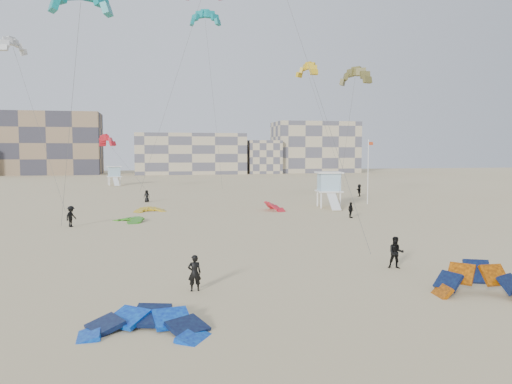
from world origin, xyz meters
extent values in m
plane|color=#CCB889|center=(0.00, 0.00, 0.00)|extent=(320.00, 320.00, 0.00)
imported|color=black|center=(0.86, 2.75, 0.89)|extent=(0.67, 0.46, 1.78)
imported|color=black|center=(12.66, 5.06, 0.93)|extent=(1.08, 0.96, 1.85)
imported|color=black|center=(-8.29, 25.68, 0.94)|extent=(1.22, 1.41, 1.89)
imported|color=black|center=(18.62, 26.20, 0.81)|extent=(0.50, 0.98, 1.61)
imported|color=black|center=(-1.88, 46.54, 0.81)|extent=(0.90, 0.71, 1.62)
imported|color=black|center=(29.24, 48.64, 0.92)|extent=(0.86, 1.79, 1.85)
cylinder|color=#3F3F3F|center=(-7.09, 19.22, 9.46)|extent=(1.98, 0.34, 16.92)
cylinder|color=#3F3F3F|center=(10.61, 13.81, 11.49)|extent=(0.59, 18.45, 20.99)
cylinder|color=#3F3F3F|center=(-12.00, 31.60, 9.17)|extent=(5.54, 5.80, 16.36)
cylinder|color=#3F3F3F|center=(1.24, 45.86, 13.62)|extent=(8.32, 8.67, 25.24)
cylinder|color=#3F3F3F|center=(20.39, 32.07, 7.93)|extent=(1.22, 1.66, 13.86)
cylinder|color=#3F3F3F|center=(25.52, 52.95, 9.91)|extent=(7.24, 2.30, 17.83)
cylinder|color=#3F3F3F|center=(8.25, 55.44, 13.83)|extent=(2.40, 1.09, 25.67)
cylinder|color=#3F3F3F|center=(-5.27, 60.44, 4.69)|extent=(6.25, 8.53, 7.40)
cube|color=white|center=(19.81, 35.97, 1.96)|extent=(3.30, 3.30, 0.15)
cube|color=#96BBCE|center=(19.81, 35.97, 3.08)|extent=(2.71, 2.71, 2.09)
cube|color=white|center=(19.81, 35.97, 4.21)|extent=(3.42, 3.42, 0.17)
cube|color=white|center=(19.81, 33.15, 0.94)|extent=(1.44, 3.09, 1.73)
cube|color=white|center=(-8.60, 81.85, 1.73)|extent=(3.06, 3.06, 0.13)
cube|color=#96BBCE|center=(-8.60, 81.85, 2.73)|extent=(2.52, 2.52, 1.85)
cube|color=white|center=(-8.60, 81.85, 3.73)|extent=(3.17, 3.17, 0.15)
cube|color=white|center=(-8.60, 79.34, 0.83)|extent=(1.44, 2.76, 1.54)
cylinder|color=white|center=(25.91, 38.30, 4.13)|extent=(0.10, 0.10, 8.27)
cube|color=#B93C18|center=(26.22, 38.30, 7.75)|extent=(0.62, 0.02, 0.41)
cube|color=#836B4F|center=(-30.00, 134.00, 9.00)|extent=(28.00, 14.00, 18.00)
cube|color=tan|center=(10.00, 130.00, 6.00)|extent=(32.00, 16.00, 12.00)
cube|color=tan|center=(50.00, 132.00, 8.00)|extent=(26.00, 14.00, 16.00)
cube|color=tan|center=(32.00, 128.00, 5.00)|extent=(10.00, 10.00, 10.00)
camera|label=1|loc=(-1.04, -21.12, 6.78)|focal=35.00mm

